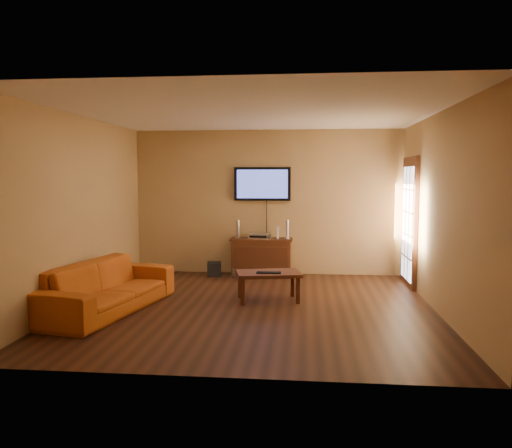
# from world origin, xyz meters

# --- Properties ---
(ground_plane) EXTENTS (5.00, 5.00, 0.00)m
(ground_plane) POSITION_xyz_m (0.00, 0.00, 0.00)
(ground_plane) COLOR black
(ground_plane) RESTS_ON ground
(room_walls) EXTENTS (5.00, 5.00, 5.00)m
(room_walls) POSITION_xyz_m (0.00, 0.62, 1.69)
(room_walls) COLOR tan
(room_walls) RESTS_ON ground
(french_door) EXTENTS (0.07, 1.02, 2.22)m
(french_door) POSITION_xyz_m (2.46, 1.70, 1.05)
(french_door) COLOR #462010
(french_door) RESTS_ON ground
(media_console) EXTENTS (1.14, 0.43, 0.70)m
(media_console) POSITION_xyz_m (-0.09, 2.27, 0.35)
(media_console) COLOR #462010
(media_console) RESTS_ON ground
(television) EXTENTS (1.06, 0.08, 0.62)m
(television) POSITION_xyz_m (-0.09, 2.45, 1.70)
(television) COLOR black
(television) RESTS_ON ground
(coffee_table) EXTENTS (1.02, 0.73, 0.43)m
(coffee_table) POSITION_xyz_m (0.18, 0.38, 0.37)
(coffee_table) COLOR #462010
(coffee_table) RESTS_ON ground
(sofa) EXTENTS (1.10, 2.37, 0.89)m
(sofa) POSITION_xyz_m (-1.97, -0.38, 0.45)
(sofa) COLOR #B24F13
(sofa) RESTS_ON ground
(speaker_left) EXTENTS (0.09, 0.09, 0.33)m
(speaker_left) POSITION_xyz_m (-0.53, 2.31, 0.85)
(speaker_left) COLOR silver
(speaker_left) RESTS_ON media_console
(speaker_right) EXTENTS (0.10, 0.10, 0.35)m
(speaker_right) POSITION_xyz_m (0.39, 2.25, 0.86)
(speaker_right) COLOR silver
(speaker_right) RESTS_ON media_console
(av_receiver) EXTENTS (0.41, 0.32, 0.08)m
(av_receiver) POSITION_xyz_m (-0.12, 2.27, 0.74)
(av_receiver) COLOR silver
(av_receiver) RESTS_ON media_console
(game_console) EXTENTS (0.06, 0.16, 0.22)m
(game_console) POSITION_xyz_m (0.21, 2.28, 0.80)
(game_console) COLOR white
(game_console) RESTS_ON media_console
(subwoofer) EXTENTS (0.29, 0.29, 0.25)m
(subwoofer) POSITION_xyz_m (-0.95, 2.14, 0.13)
(subwoofer) COLOR black
(subwoofer) RESTS_ON ground
(bottle) EXTENTS (0.06, 0.06, 0.18)m
(bottle) POSITION_xyz_m (-0.57, 2.01, 0.09)
(bottle) COLOR white
(bottle) RESTS_ON ground
(keyboard) EXTENTS (0.36, 0.14, 0.02)m
(keyboard) POSITION_xyz_m (0.19, 0.29, 0.44)
(keyboard) COLOR black
(keyboard) RESTS_ON coffee_table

